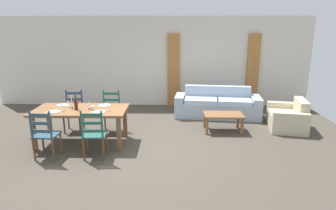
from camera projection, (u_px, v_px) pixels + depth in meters
name	position (u px, v px, depth m)	size (l,w,h in m)	color
ground_plane	(141.00, 145.00, 6.17)	(9.60, 9.60, 0.02)	#463F36
wall_far	(152.00, 62.00, 9.01)	(9.60, 0.16, 2.70)	silver
curtain_panel_left	(173.00, 70.00, 8.92)	(0.35, 0.08, 2.20)	#AE6F35
curtain_panel_right	(253.00, 71.00, 8.88)	(0.35, 0.08, 2.20)	#AE6F35
dining_table	(81.00, 113.00, 6.08)	(1.90, 0.96, 0.75)	brown
dining_chair_near_left	(45.00, 134.00, 5.40)	(0.44, 0.42, 0.96)	#2C4657
dining_chair_near_right	(94.00, 134.00, 5.42)	(0.44, 0.42, 0.96)	#25564E
dining_chair_far_left	(74.00, 111.00, 6.89)	(0.44, 0.42, 0.96)	#2C3D55
dining_chair_far_right	(111.00, 111.00, 6.85)	(0.42, 0.40, 0.96)	#225A4F
dinner_plate_near_left	(54.00, 112.00, 5.82)	(0.24, 0.24, 0.02)	white
fork_near_left	(47.00, 112.00, 5.83)	(0.02, 0.17, 0.01)	silver
dinner_plate_near_right	(99.00, 112.00, 5.81)	(0.24, 0.24, 0.02)	white
fork_near_right	(92.00, 112.00, 5.81)	(0.02, 0.17, 0.01)	silver
dinner_plate_far_left	(63.00, 105.00, 6.31)	(0.24, 0.24, 0.02)	white
fork_far_left	(56.00, 105.00, 6.31)	(0.02, 0.17, 0.01)	silver
dinner_plate_far_right	(105.00, 105.00, 6.29)	(0.24, 0.24, 0.02)	white
fork_far_right	(98.00, 106.00, 6.29)	(0.02, 0.17, 0.01)	silver
wine_bottle	(76.00, 104.00, 5.97)	(0.07, 0.07, 0.32)	#471919
wine_glass_near_left	(62.00, 106.00, 5.90)	(0.06, 0.06, 0.16)	white
wine_glass_near_right	(107.00, 106.00, 5.89)	(0.06, 0.06, 0.16)	white
wine_glass_far_left	(68.00, 102.00, 6.17)	(0.06, 0.06, 0.16)	white
coffee_cup_primary	(93.00, 108.00, 5.97)	(0.07, 0.07, 0.09)	beige
candle_tall	(72.00, 105.00, 6.06)	(0.05, 0.05, 0.28)	#998C66
candle_short	(89.00, 108.00, 6.01)	(0.05, 0.05, 0.16)	#998C66
couch	(217.00, 106.00, 8.07)	(2.35, 1.04, 0.80)	#9AAEC0
coffee_table	(223.00, 117.00, 6.88)	(0.90, 0.56, 0.42)	brown
armchair_upholstered	(289.00, 118.00, 7.10)	(1.00, 1.29, 0.72)	#C5B996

